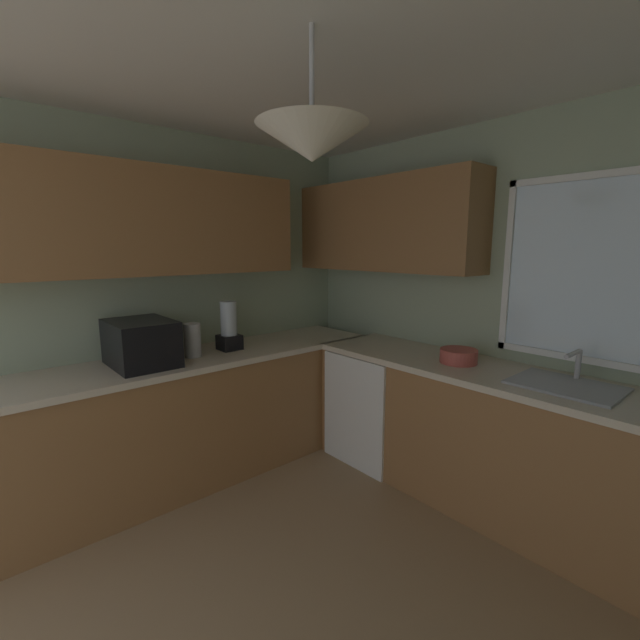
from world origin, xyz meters
TOP-DOWN VIEW (x-y plane):
  - ground_plane at (0.00, 0.00)m, footprint 7.60×7.60m
  - room_shell at (-0.35, 0.43)m, footprint 3.57×3.42m
  - counter_run_left at (-1.42, 0.00)m, footprint 0.65×3.03m
  - counter_run_back at (0.21, 1.34)m, footprint 2.66×0.65m
  - dishwasher at (-0.76, 1.31)m, footprint 0.60×0.60m
  - microwave at (-1.42, -0.24)m, footprint 0.48×0.36m
  - kettle at (-1.40, 0.09)m, footprint 0.11×0.11m
  - sink_assembly at (0.54, 1.35)m, footprint 0.53×0.40m
  - bowl at (-0.11, 1.34)m, footprint 0.24×0.24m
  - blender_appliance at (-1.42, 0.39)m, footprint 0.15×0.15m

SIDE VIEW (x-z plane):
  - ground_plane at x=0.00m, z-range 0.00..0.00m
  - dishwasher at x=-0.76m, z-range 0.00..0.84m
  - counter_run_left at x=-1.42m, z-range 0.00..0.89m
  - counter_run_back at x=0.21m, z-range 0.00..0.89m
  - sink_assembly at x=0.54m, z-range 0.80..0.99m
  - bowl at x=-0.11m, z-range 0.89..0.98m
  - kettle at x=-1.40m, z-range 0.89..1.12m
  - microwave at x=-1.42m, z-range 0.89..1.18m
  - blender_appliance at x=-1.42m, z-range 0.87..1.23m
  - room_shell at x=-0.35m, z-range 0.42..2.94m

